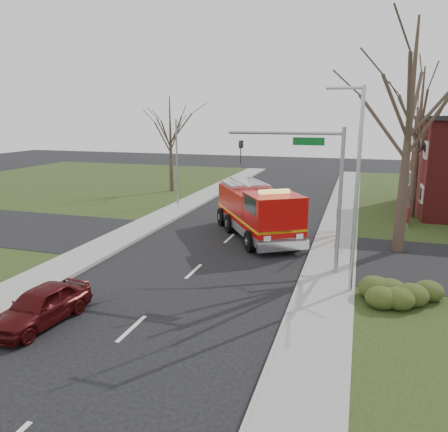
% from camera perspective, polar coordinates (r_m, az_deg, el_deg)
% --- Properties ---
extents(ground, '(120.00, 120.00, 0.00)m').
position_cam_1_polar(ground, '(21.06, -3.98, -7.24)').
color(ground, black).
rests_on(ground, ground).
extents(sidewalk_right, '(2.40, 80.00, 0.15)m').
position_cam_1_polar(sidewalk_right, '(19.78, 13.22, -8.72)').
color(sidewalk_right, gray).
rests_on(sidewalk_right, ground).
extents(sidewalk_left, '(2.40, 80.00, 0.15)m').
position_cam_1_polar(sidewalk_left, '(23.89, -18.05, -5.20)').
color(sidewalk_left, gray).
rests_on(sidewalk_left, ground).
extents(health_center_sign, '(0.12, 2.00, 1.40)m').
position_cam_1_polar(health_center_sign, '(31.71, 22.80, 0.35)').
color(health_center_sign, '#531313').
rests_on(health_center_sign, ground).
extents(hedge_corner, '(2.80, 2.00, 0.90)m').
position_cam_1_polar(hedge_corner, '(18.72, 21.73, -8.94)').
color(hedge_corner, '#2D3A15').
rests_on(hedge_corner, lawn_right).
extents(bare_tree_near, '(6.00, 6.00, 12.00)m').
position_cam_1_polar(bare_tree_near, '(24.49, 23.14, 12.32)').
color(bare_tree_near, '#372820').
rests_on(bare_tree_near, ground).
extents(bare_tree_far, '(5.25, 5.25, 10.50)m').
position_cam_1_polar(bare_tree_far, '(33.60, 24.14, 10.56)').
color(bare_tree_far, '#372820').
rests_on(bare_tree_far, ground).
extents(bare_tree_left, '(4.50, 4.50, 9.00)m').
position_cam_1_polar(bare_tree_left, '(42.11, -7.02, 10.60)').
color(bare_tree_left, '#372820').
rests_on(bare_tree_left, ground).
extents(traffic_signal_mast, '(5.29, 0.18, 6.80)m').
position_cam_1_polar(traffic_signal_mast, '(20.15, 11.41, 5.43)').
color(traffic_signal_mast, gray).
rests_on(traffic_signal_mast, ground).
extents(streetlight_pole, '(1.48, 0.16, 8.40)m').
position_cam_1_polar(streetlight_pole, '(18.09, 16.80, 3.78)').
color(streetlight_pole, '#B7BABF').
rests_on(streetlight_pole, ground).
extents(utility_pole_far, '(0.14, 0.14, 7.00)m').
position_cam_1_polar(utility_pole_far, '(35.50, -6.17, 6.84)').
color(utility_pole_far, gray).
rests_on(utility_pole_far, ground).
extents(fire_engine, '(6.80, 8.52, 3.35)m').
position_cam_1_polar(fire_engine, '(26.54, 4.44, 0.44)').
color(fire_engine, '#AF0908').
rests_on(fire_engine, ground).
extents(parked_car_maroon, '(2.02, 4.16, 1.37)m').
position_cam_1_polar(parked_car_maroon, '(17.12, -22.84, -10.73)').
color(parked_car_maroon, '#420A0B').
rests_on(parked_car_maroon, ground).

